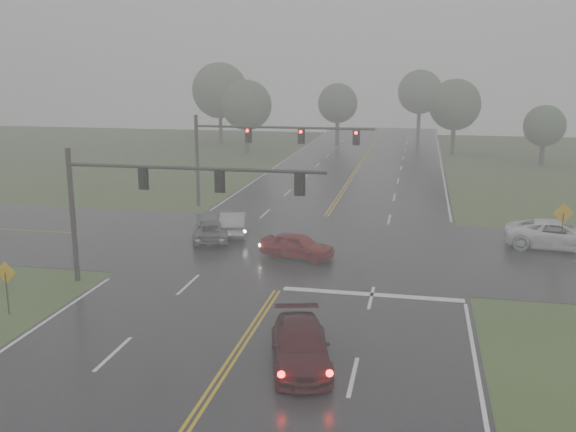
% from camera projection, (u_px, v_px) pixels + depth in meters
% --- Properties ---
extents(main_road, '(18.00, 160.00, 0.02)m').
position_uv_depth(main_road, '(300.00, 256.00, 36.47)').
color(main_road, black).
rests_on(main_road, ground).
extents(cross_street, '(120.00, 14.00, 0.02)m').
position_uv_depth(cross_street, '(306.00, 247.00, 38.38)').
color(cross_street, black).
rests_on(cross_street, ground).
extents(stop_bar, '(8.50, 0.50, 0.01)m').
position_uv_depth(stop_bar, '(372.00, 295.00, 30.24)').
color(stop_bar, silver).
rests_on(stop_bar, ground).
extents(sedan_maroon, '(3.22, 5.34, 1.45)m').
position_uv_depth(sedan_maroon, '(300.00, 365.00, 23.17)').
color(sedan_maroon, '#390A0E').
rests_on(sedan_maroon, ground).
extents(sedan_red, '(4.47, 2.63, 1.43)m').
position_uv_depth(sedan_red, '(297.00, 258.00, 36.06)').
color(sedan_red, maroon).
rests_on(sedan_red, ground).
extents(sedan_silver, '(2.58, 4.74, 1.48)m').
position_uv_depth(sedan_silver, '(234.00, 234.00, 41.18)').
color(sedan_silver, gray).
rests_on(sedan_silver, ground).
extents(car_grey, '(3.23, 4.92, 1.26)m').
position_uv_depth(car_grey, '(212.00, 240.00, 39.75)').
color(car_grey, '#4D4F53').
rests_on(car_grey, ground).
extents(pickup_white, '(6.19, 3.30, 1.65)m').
position_uv_depth(pickup_white, '(556.00, 249.00, 37.96)').
color(pickup_white, white).
rests_on(pickup_white, ground).
extents(signal_gantry_near, '(12.74, 0.29, 6.70)m').
position_uv_depth(signal_gantry_near, '(146.00, 191.00, 30.45)').
color(signal_gantry_near, black).
rests_on(signal_gantry_near, ground).
extents(signal_gantry_far, '(13.54, 0.35, 6.99)m').
position_uv_depth(signal_gantry_far, '(251.00, 143.00, 47.66)').
color(signal_gantry_far, black).
rests_on(signal_gantry_far, ground).
extents(sign_diamond_west, '(1.00, 0.13, 2.40)m').
position_uv_depth(sign_diamond_west, '(6.00, 279.00, 27.55)').
color(sign_diamond_west, black).
rests_on(sign_diamond_west, ground).
extents(sign_diamond_east, '(1.20, 0.22, 2.91)m').
position_uv_depth(sign_diamond_east, '(563.00, 219.00, 36.82)').
color(sign_diamond_east, black).
rests_on(sign_diamond_east, ground).
extents(tree_nw_a, '(6.12, 6.12, 8.99)m').
position_uv_depth(tree_nw_a, '(247.00, 105.00, 78.23)').
color(tree_nw_a, '#30261F').
rests_on(tree_nw_a, ground).
extents(tree_ne_a, '(6.22, 6.22, 9.14)m').
position_uv_depth(tree_ne_a, '(455.00, 105.00, 77.59)').
color(tree_ne_a, '#30261F').
rests_on(tree_ne_a, ground).
extents(tree_n_mid, '(5.62, 5.62, 8.26)m').
position_uv_depth(tree_n_mid, '(338.00, 103.00, 90.98)').
color(tree_n_mid, '#30261F').
rests_on(tree_n_mid, ground).
extents(tree_e_near, '(4.45, 4.45, 6.53)m').
position_uv_depth(tree_e_near, '(544.00, 126.00, 68.81)').
color(tree_e_near, '#30261F').
rests_on(tree_e_near, ground).
extents(tree_nw_b, '(7.57, 7.57, 11.13)m').
position_uv_depth(tree_nw_b, '(220.00, 90.00, 87.62)').
color(tree_nw_b, '#30261F').
rests_on(tree_nw_b, ground).
extents(tree_n_far, '(6.88, 6.88, 10.10)m').
position_uv_depth(tree_n_far, '(420.00, 92.00, 100.07)').
color(tree_n_far, '#30261F').
rests_on(tree_n_far, ground).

